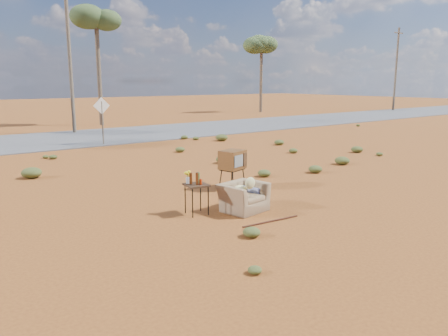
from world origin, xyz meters
TOP-DOWN VIEW (x-y plane):
  - ground at (0.00, 0.00)m, footprint 140.00×140.00m
  - highway at (0.00, 15.00)m, footprint 140.00×7.00m
  - armchair at (0.05, 0.00)m, footprint 1.22×0.90m
  - tv_unit at (1.08, 1.79)m, footprint 0.78×0.69m
  - side_table at (-1.05, 0.43)m, footprint 0.53×0.53m
  - rusty_bar at (-0.09, -1.02)m, footprint 1.43×0.17m
  - road_sign at (1.50, 12.00)m, footprint 0.78×0.06m
  - eucalyptus_center at (5.00, 21.00)m, footprint 3.20×3.20m
  - eucalyptus_right at (22.00, 24.00)m, footprint 3.20×3.20m
  - utility_pole_center at (2.00, 17.50)m, footprint 1.40×0.20m
  - utility_pole_east at (34.00, 17.50)m, footprint 1.40×0.20m
  - scrub_patch at (-0.82, 4.41)m, footprint 17.49×8.07m

SIDE VIEW (x-z plane):
  - ground at x=0.00m, z-range 0.00..0.00m
  - rusty_bar at x=-0.09m, z-range 0.00..0.04m
  - highway at x=0.00m, z-range 0.00..0.04m
  - scrub_patch at x=-0.82m, z-range -0.03..0.30m
  - armchair at x=0.05m, z-range -0.03..0.83m
  - side_table at x=-1.05m, z-range 0.22..1.19m
  - tv_unit at x=1.08m, z-range 0.26..1.32m
  - road_sign at x=1.50m, z-range 0.41..2.60m
  - utility_pole_center at x=2.00m, z-range 0.15..8.15m
  - utility_pole_east at x=34.00m, z-range 0.15..8.15m
  - eucalyptus_right at x=22.00m, z-range 2.39..9.49m
  - eucalyptus_center at x=5.00m, z-range 2.63..10.23m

